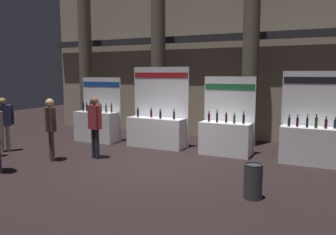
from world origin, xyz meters
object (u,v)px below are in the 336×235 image
at_px(exhibitor_booth_3, 315,142).
at_px(visitor_0, 3,119).
at_px(trash_bin, 253,181).
at_px(visitor_2, 51,124).
at_px(exhibitor_booth_0, 97,124).
at_px(exhibitor_booth_2, 226,135).
at_px(visitor_4, 95,122).
at_px(exhibitor_booth_1, 157,128).

height_order(exhibitor_booth_3, visitor_0, exhibitor_booth_3).
bearing_deg(exhibitor_booth_3, trash_bin, -106.67).
xyz_separation_m(exhibitor_booth_3, visitor_2, (-6.51, -2.75, 0.41)).
distance_m(exhibitor_booth_0, visitor_2, 2.80).
distance_m(exhibitor_booth_2, exhibitor_booth_3, 2.41).
bearing_deg(visitor_4, visitor_0, -156.86).
distance_m(trash_bin, visitor_4, 4.83).
height_order(exhibitor_booth_2, visitor_2, exhibitor_booth_2).
bearing_deg(trash_bin, visitor_4, 166.04).
bearing_deg(visitor_2, visitor_0, 33.29).
bearing_deg(trash_bin, exhibitor_booth_1, 139.39).
distance_m(exhibitor_booth_1, visitor_2, 3.35).
xyz_separation_m(exhibitor_booth_2, visitor_2, (-4.09, -2.76, 0.43)).
xyz_separation_m(exhibitor_booth_1, exhibitor_booth_3, (4.73, -0.07, -0.01)).
bearing_deg(visitor_0, visitor_2, -58.94).
xyz_separation_m(exhibitor_booth_3, trash_bin, (-0.95, -3.17, -0.27)).
distance_m(exhibitor_booth_0, exhibitor_booth_2, 4.64).
height_order(visitor_0, visitor_4, visitor_4).
relative_size(exhibitor_booth_1, trash_bin, 3.81).
relative_size(exhibitor_booth_0, exhibitor_booth_1, 0.86).
bearing_deg(visitor_4, visitor_2, -128.76).
bearing_deg(exhibitor_booth_1, trash_bin, -40.61).
xyz_separation_m(exhibitor_booth_1, exhibitor_booth_2, (2.32, -0.06, -0.03)).
bearing_deg(trash_bin, visitor_0, 175.47).
bearing_deg(exhibitor_booth_3, visitor_0, -163.39).
xyz_separation_m(exhibitor_booth_0, exhibitor_booth_1, (2.33, 0.10, 0.01)).
relative_size(exhibitor_booth_0, exhibitor_booth_2, 0.98).
xyz_separation_m(trash_bin, visitor_2, (-5.56, 0.42, 0.68)).
distance_m(exhibitor_booth_0, visitor_0, 2.99).
xyz_separation_m(exhibitor_booth_1, visitor_2, (-1.78, -2.82, 0.40)).
relative_size(exhibitor_booth_2, visitor_0, 1.39).
bearing_deg(exhibitor_booth_1, exhibitor_booth_2, -1.36).
xyz_separation_m(exhibitor_booth_0, exhibitor_booth_2, (4.64, 0.04, -0.03)).
xyz_separation_m(exhibitor_booth_0, trash_bin, (6.11, -3.14, -0.27)).
height_order(exhibitor_booth_1, exhibitor_booth_3, exhibitor_booth_1).
distance_m(exhibitor_booth_2, visitor_2, 4.96).
relative_size(exhibitor_booth_0, visitor_4, 1.28).
distance_m(exhibitor_booth_1, exhibitor_booth_3, 4.73).
bearing_deg(exhibitor_booth_2, visitor_4, -147.36).
distance_m(exhibitor_booth_0, trash_bin, 6.87).
bearing_deg(visitor_2, exhibitor_booth_1, -84.00).
bearing_deg(visitor_4, trash_bin, -1.12).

